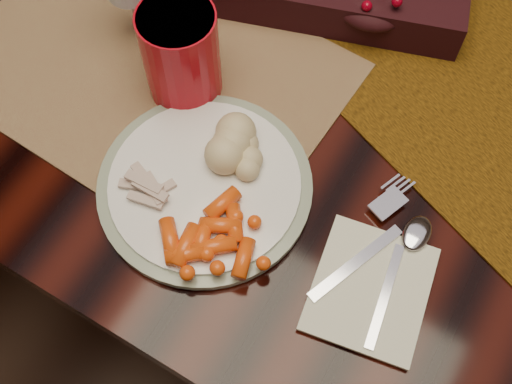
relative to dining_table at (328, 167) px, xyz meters
The scene contains 13 objects.
floor 0.38m from the dining_table, ahead, with size 5.00×5.00×0.00m, color black.
dining_table is the anchor object (origin of this frame).
table_runner 0.38m from the dining_table, 42.71° to the left, with size 1.59×0.33×0.00m, color #523716.
placemat_main 0.50m from the dining_table, 138.99° to the right, with size 0.41×0.30×0.00m, color brown.
placemat_second 0.47m from the dining_table, 135.31° to the right, with size 0.48×0.35×0.00m, color brown.
dinner_plate 0.49m from the dining_table, 98.97° to the right, with size 0.25×0.25×0.01m, color white.
baby_carrots 0.54m from the dining_table, 90.40° to the right, with size 0.11×0.09×0.02m, color #E6480D, non-canonical shape.
mashed_potatoes 0.49m from the dining_table, 96.11° to the right, with size 0.08×0.07×0.05m, color beige, non-canonical shape.
turkey_shreds 0.54m from the dining_table, 105.33° to the right, with size 0.06×0.05×0.01m, color tan, non-canonical shape.
napkin 0.53m from the dining_table, 61.02° to the right, with size 0.12×0.14×0.00m, color beige.
fork 0.50m from the dining_table, 61.98° to the right, with size 0.03×0.17×0.00m, color silver, non-canonical shape.
spoon 0.52m from the dining_table, 56.60° to the right, with size 0.03×0.16×0.00m, color #9D9DB8, non-canonical shape.
red_cup 0.51m from the dining_table, 127.85° to the right, with size 0.09×0.09×0.13m, color #AF0714.
Camera 1 is at (0.18, -0.57, 1.43)m, focal length 45.00 mm.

